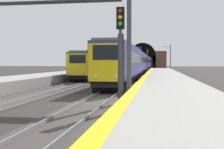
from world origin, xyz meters
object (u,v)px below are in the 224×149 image
Objects in this scene: railway_signal_far at (152,62)px; overhead_signal_gantry at (56,16)px; train_adjacent_platform at (116,63)px; railway_signal_mid at (147,59)px; train_main_approaching at (139,62)px; railway_signal_near at (120,49)px; catenary_mast_near at (170,57)px.

overhead_signal_gantry is (-86.56, 4.42, 2.63)m from railway_signal_far.
railway_signal_mid is (-8.09, -7.01, 0.88)m from train_adjacent_platform.
train_main_approaching is 15.55× the size of railway_signal_near.
train_adjacent_platform is (2.55, 5.19, -0.24)m from train_main_approaching.
train_adjacent_platform is 48.68m from railway_signal_near.
railway_signal_mid is at bearing 0.00° from railway_signal_far.
catenary_mast_near is (63.36, -5.26, 0.65)m from railway_signal_near.
catenary_mast_near is at bearing 11.22° from railway_signal_far.
catenary_mast_near is (15.20, -12.27, 1.54)m from train_adjacent_platform.
railway_signal_far is 86.71m from overhead_signal_gantry.
overhead_signal_gantry is at bearing -126.73° from railway_signal_near.
railway_signal_near is 40.07m from railway_signal_mid.
train_adjacent_platform is at bearing -171.71° from railway_signal_near.
train_adjacent_platform is 10.74m from railway_signal_mid.
railway_signal_far is at bearing -180.00° from railway_signal_mid.
railway_signal_mid is at bearing 41.50° from train_adjacent_platform.
train_main_approaching is at bearing -3.51° from overhead_signal_gantry.
railway_signal_mid is at bearing -6.85° from overhead_signal_gantry.
train_adjacent_platform is at bearing 141.08° from catenary_mast_near.
catenary_mast_near reaches higher than railway_signal_mid.
train_adjacent_platform is at bearing -139.07° from railway_signal_mid.
train_main_approaching is 5.79m from train_adjacent_platform.
train_main_approaching is 5.87m from railway_signal_mid.
catenary_mast_near is at bearing -9.15° from overhead_signal_gantry.
catenary_mast_near is at bearing 158.76° from train_main_approaching.
railway_signal_far is at bearing -180.00° from railway_signal_near.
railway_signal_far is 0.48× the size of overhead_signal_gantry.
overhead_signal_gantry is (-42.32, 2.60, 2.89)m from train_main_approaching.
overhead_signal_gantry reaches higher than railway_signal_mid.
catenary_mast_near reaches higher than train_main_approaching.
train_adjacent_platform is 12.31× the size of railway_signal_mid.
railway_signal_mid is 0.54× the size of overhead_signal_gantry.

